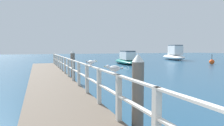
% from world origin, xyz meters
% --- Properties ---
extents(pier_deck, '(2.35, 24.20, 0.48)m').
position_xyz_m(pier_deck, '(0.00, 12.10, 0.24)').
color(pier_deck, brown).
rests_on(pier_deck, ground_plane).
extents(pier_railing, '(0.12, 22.72, 1.12)m').
position_xyz_m(pier_railing, '(1.10, 12.10, 1.17)').
color(pier_railing, beige).
rests_on(pier_railing, pier_deck).
extents(dock_piling_near, '(0.29, 0.29, 2.11)m').
position_xyz_m(dock_piling_near, '(1.48, 3.77, 1.06)').
color(dock_piling_near, '#6B6056').
rests_on(dock_piling_near, ground_plane).
extents(dock_piling_far, '(0.29, 0.29, 2.11)m').
position_xyz_m(dock_piling_far, '(1.48, 12.79, 1.06)').
color(dock_piling_far, '#6B6056').
rests_on(dock_piling_far, ground_plane).
extents(seagull_foreground, '(0.45, 0.25, 0.21)m').
position_xyz_m(seagull_foreground, '(1.09, 4.30, 1.73)').
color(seagull_foreground, white).
rests_on(seagull_foreground, pier_railing).
extents(seagull_background, '(0.32, 0.41, 0.21)m').
position_xyz_m(seagull_background, '(1.10, 6.63, 1.73)').
color(seagull_background, white).
rests_on(seagull_background, pier_railing).
extents(boat_2, '(3.01, 7.83, 1.90)m').
position_xyz_m(boat_2, '(11.21, 25.43, 0.63)').
color(boat_2, '#197266').
rests_on(boat_2, ground_plane).
extents(boat_3, '(4.57, 8.54, 2.88)m').
position_xyz_m(boat_3, '(24.09, 31.34, 0.96)').
color(boat_3, white).
rests_on(boat_3, ground_plane).
extents(channel_buoy, '(0.70, 0.70, 1.40)m').
position_xyz_m(channel_buoy, '(22.00, 20.49, 0.36)').
color(channel_buoy, '#E54C19').
rests_on(channel_buoy, ground_plane).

